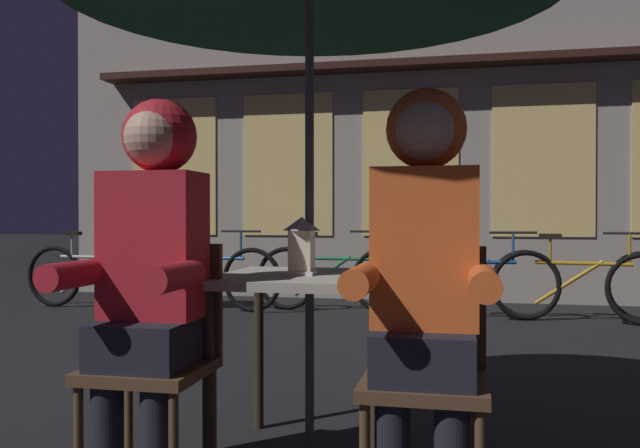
% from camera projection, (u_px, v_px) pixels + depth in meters
% --- Properties ---
extents(cafe_table, '(0.72, 0.72, 0.74)m').
position_uv_depth(cafe_table, '(310.00, 299.00, 2.64)').
color(cafe_table, '#B2AD9E').
rests_on(cafe_table, ground_plane).
extents(lantern, '(0.11, 0.11, 0.23)m').
position_uv_depth(lantern, '(302.00, 244.00, 2.61)').
color(lantern, white).
rests_on(lantern, cafe_table).
extents(chair_left, '(0.40, 0.40, 0.87)m').
position_uv_depth(chair_left, '(158.00, 349.00, 2.38)').
color(chair_left, '#513823').
rests_on(chair_left, ground_plane).
extents(chair_right, '(0.40, 0.40, 0.87)m').
position_uv_depth(chair_right, '(425.00, 361.00, 2.19)').
color(chair_right, '#513823').
rests_on(chair_right, ground_plane).
extents(person_left_hooded, '(0.45, 0.56, 1.40)m').
position_uv_depth(person_left_hooded, '(151.00, 252.00, 2.33)').
color(person_left_hooded, black).
rests_on(person_left_hooded, ground_plane).
extents(person_right_hooded, '(0.45, 0.56, 1.40)m').
position_uv_depth(person_right_hooded, '(425.00, 255.00, 2.13)').
color(person_right_hooded, black).
rests_on(person_right_hooded, ground_plane).
extents(shopfront_building, '(10.00, 0.93, 6.20)m').
position_uv_depth(shopfront_building, '(475.00, 37.00, 7.74)').
color(shopfront_building, '#9E9389').
rests_on(shopfront_building, ground_plane).
extents(bicycle_nearest, '(1.68, 0.14, 0.84)m').
position_uv_depth(bicycle_nearest, '(95.00, 276.00, 6.98)').
color(bicycle_nearest, black).
rests_on(bicycle_nearest, ground_plane).
extents(bicycle_second, '(1.67, 0.27, 0.84)m').
position_uv_depth(bicycle_second, '(207.00, 277.00, 6.87)').
color(bicycle_second, black).
rests_on(bicycle_second, ground_plane).
extents(bicycle_third, '(1.68, 0.14, 0.84)m').
position_uv_depth(bicycle_third, '(334.00, 278.00, 6.73)').
color(bicycle_third, black).
rests_on(bicycle_third, ground_plane).
extents(bicycle_fourth, '(1.67, 0.30, 0.84)m').
position_uv_depth(bicycle_fourth, '(471.00, 283.00, 6.19)').
color(bicycle_fourth, black).
rests_on(bicycle_fourth, ground_plane).
extents(bicycle_fifth, '(1.66, 0.36, 0.84)m').
position_uv_depth(bicycle_fifth, '(583.00, 285.00, 6.03)').
color(bicycle_fifth, black).
rests_on(bicycle_fifth, ground_plane).
extents(potted_plant, '(0.60, 0.60, 0.92)m').
position_uv_depth(potted_plant, '(175.00, 257.00, 6.97)').
color(potted_plant, brown).
rests_on(potted_plant, ground_plane).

